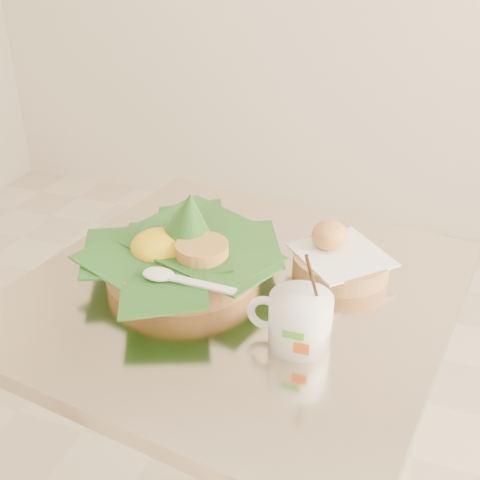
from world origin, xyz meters
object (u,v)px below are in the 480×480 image
(rice_basket, at_px, (182,250))
(bread_basket, at_px, (339,258))
(cafe_table, at_px, (237,383))
(coffee_mug, at_px, (299,319))

(rice_basket, height_order, bread_basket, rice_basket)
(cafe_table, xyz_separation_m, rice_basket, (-0.11, 0.01, 0.27))
(bread_basket, bearing_deg, rice_basket, -159.36)
(cafe_table, height_order, coffee_mug, coffee_mug)
(cafe_table, relative_size, rice_basket, 2.33)
(cafe_table, xyz_separation_m, bread_basket, (0.15, 0.11, 0.25))
(coffee_mug, bearing_deg, rice_basket, 153.36)
(bread_basket, relative_size, coffee_mug, 1.27)
(cafe_table, height_order, bread_basket, bread_basket)
(rice_basket, bearing_deg, bread_basket, 20.64)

